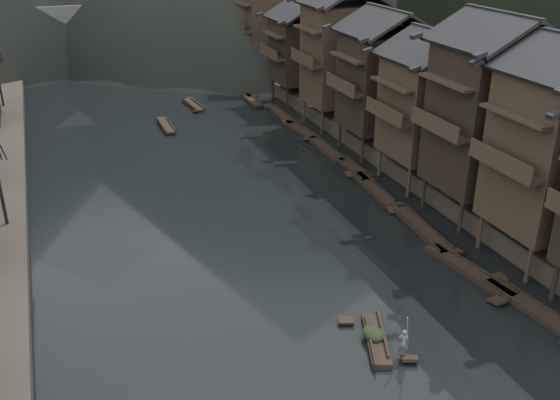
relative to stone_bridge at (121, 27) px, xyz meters
name	(u,v)px	position (x,y,z in m)	size (l,w,h in m)	color
water	(297,299)	(0.00, -72.00, -5.11)	(300.00, 300.00, 0.00)	black
right_bank	(426,82)	(35.00, -32.00, -4.21)	(40.00, 200.00, 1.80)	#2D2823
stilt_houses	(396,64)	(17.28, -52.91, 3.76)	(9.00, 67.60, 15.38)	black
moored_sampans	(334,159)	(12.04, -51.95, -4.91)	(2.86, 60.90, 0.47)	black
midriver_boats	(180,115)	(1.70, -32.81, -4.91)	(5.98, 12.81, 0.45)	black
stone_bridge	(121,27)	(0.00, 0.00, 0.00)	(40.00, 6.00, 9.00)	#4C4C4F
hero_sampan	(376,339)	(2.46, -77.37, -4.91)	(2.61, 5.00, 0.44)	black
cargo_heap	(374,328)	(2.38, -77.15, -4.34)	(1.11, 1.45, 0.66)	black
boatman	(404,339)	(3.09, -79.02, -3.89)	(0.57, 0.37, 1.56)	#5A5A5C
bamboo_pole	(412,295)	(3.29, -79.02, -1.28)	(0.06, 0.06, 4.10)	#8C7A51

